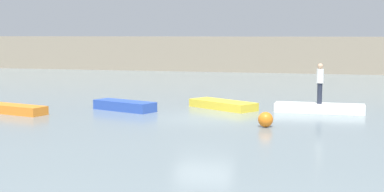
# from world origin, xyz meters

# --- Properties ---
(ground_plane) EXTENTS (120.00, 120.00, 0.00)m
(ground_plane) POSITION_xyz_m (0.00, 0.00, 0.00)
(ground_plane) COLOR slate
(embankment_wall) EXTENTS (80.00, 1.20, 3.29)m
(embankment_wall) POSITION_xyz_m (0.00, 28.62, 1.65)
(embankment_wall) COLOR gray
(embankment_wall) RESTS_ON ground_plane
(rowboat_orange) EXTENTS (3.40, 1.72, 0.39)m
(rowboat_orange) POSITION_xyz_m (-8.56, -0.75, 0.19)
(rowboat_orange) COLOR orange
(rowboat_orange) RESTS_ON ground_plane
(rowboat_blue) EXTENTS (3.26, 2.04, 0.44)m
(rowboat_blue) POSITION_xyz_m (-4.14, 1.44, 0.22)
(rowboat_blue) COLOR #2B4CAD
(rowboat_blue) RESTS_ON ground_plane
(rowboat_yellow) EXTENTS (3.57, 2.89, 0.38)m
(rowboat_yellow) POSITION_xyz_m (0.15, 3.24, 0.19)
(rowboat_yellow) COLOR gold
(rowboat_yellow) RESTS_ON ground_plane
(rowboat_white) EXTENTS (3.99, 1.07, 0.39)m
(rowboat_white) POSITION_xyz_m (4.65, 3.13, 0.20)
(rowboat_white) COLOR white
(rowboat_white) RESTS_ON ground_plane
(person_white_shirt) EXTENTS (0.32, 0.32, 1.83)m
(person_white_shirt) POSITION_xyz_m (4.65, 3.13, 1.42)
(person_white_shirt) COLOR #232838
(person_white_shirt) RESTS_ON rowboat_white
(mooring_buoy) EXTENTS (0.58, 0.58, 0.58)m
(mooring_buoy) POSITION_xyz_m (2.81, -1.50, 0.29)
(mooring_buoy) COLOR orange
(mooring_buoy) RESTS_ON ground_plane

